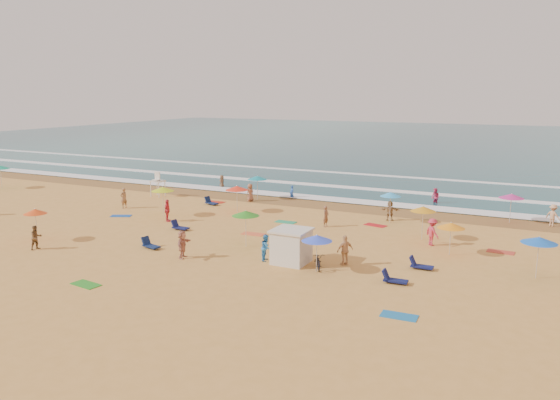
% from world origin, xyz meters
% --- Properties ---
extents(ground, '(220.00, 220.00, 0.00)m').
position_xyz_m(ground, '(0.00, 0.00, 0.00)').
color(ground, gold).
rests_on(ground, ground).
extents(ocean, '(220.00, 140.00, 0.18)m').
position_xyz_m(ocean, '(0.00, 84.00, 0.00)').
color(ocean, '#0C4756').
rests_on(ocean, ground).
extents(wet_sand, '(220.00, 220.00, 0.00)m').
position_xyz_m(wet_sand, '(0.00, 12.50, 0.01)').
color(wet_sand, olive).
rests_on(wet_sand, ground).
extents(surf_foam, '(200.00, 18.70, 0.05)m').
position_xyz_m(surf_foam, '(0.00, 21.32, 0.10)').
color(surf_foam, white).
rests_on(surf_foam, ground).
extents(cabana, '(2.00, 2.00, 2.00)m').
position_xyz_m(cabana, '(7.53, -4.72, 1.00)').
color(cabana, silver).
rests_on(cabana, ground).
extents(cabana_roof, '(2.20, 2.20, 0.12)m').
position_xyz_m(cabana_roof, '(7.53, -4.72, 2.06)').
color(cabana_roof, silver).
rests_on(cabana_roof, cabana).
extents(bicycle, '(1.46, 1.99, 1.00)m').
position_xyz_m(bicycle, '(9.43, -5.02, 0.50)').
color(bicycle, black).
rests_on(bicycle, ground).
extents(lifeguard_stand, '(1.20, 1.20, 2.10)m').
position_xyz_m(lifeguard_stand, '(-13.72, 9.13, 1.05)').
color(lifeguard_stand, white).
rests_on(lifeguard_stand, ground).
extents(beach_umbrellas, '(67.51, 26.29, 0.74)m').
position_xyz_m(beach_umbrellas, '(1.88, 1.86, 2.19)').
color(beach_umbrellas, '#FB331A').
rests_on(beach_umbrellas, ground).
extents(loungers, '(51.37, 24.34, 0.34)m').
position_xyz_m(loungers, '(1.23, -2.71, 0.17)').
color(loungers, '#0E1E49').
rests_on(loungers, ground).
extents(towels, '(46.30, 23.35, 0.03)m').
position_xyz_m(towels, '(1.14, -0.92, 0.01)').
color(towels, orange).
rests_on(towels, ground).
extents(beachgoers, '(44.98, 28.06, 2.13)m').
position_xyz_m(beachgoers, '(3.07, 3.38, 0.84)').
color(beachgoers, tan).
rests_on(beachgoers, ground).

